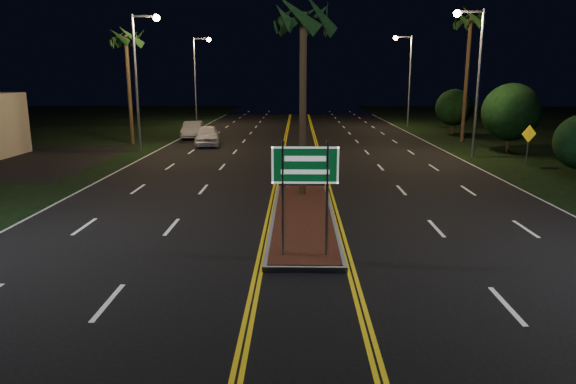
{
  "coord_description": "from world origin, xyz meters",
  "views": [
    {
      "loc": [
        -0.2,
        -10.74,
        5.0
      ],
      "look_at": [
        -0.47,
        3.07,
        1.9
      ],
      "focal_mm": 32.0,
      "sensor_mm": 36.0,
      "label": 1
    }
  ],
  "objects_px": {
    "streetlight_right_mid": "(473,66)",
    "streetlight_left_mid": "(141,67)",
    "shrub_mid": "(511,112)",
    "car_far": "(193,128)",
    "highway_sign": "(305,176)",
    "car_near": "(207,134)",
    "median_island": "(303,217)",
    "streetlight_left_far": "(198,71)",
    "palm_median": "(303,18)",
    "palm_left_far": "(126,39)",
    "shrub_far": "(454,107)",
    "warning_sign": "(528,140)",
    "streetlight_right_far": "(406,70)",
    "palm_right_far": "(471,21)"
  },
  "relations": [
    {
      "from": "streetlight_left_far",
      "to": "car_far",
      "type": "height_order",
      "value": "streetlight_left_far"
    },
    {
      "from": "palm_left_far",
      "to": "car_near",
      "type": "relative_size",
      "value": 1.68
    },
    {
      "from": "highway_sign",
      "to": "car_near",
      "type": "height_order",
      "value": "highway_sign"
    },
    {
      "from": "palm_median",
      "to": "warning_sign",
      "type": "height_order",
      "value": "palm_median"
    },
    {
      "from": "streetlight_left_far",
      "to": "palm_left_far",
      "type": "distance_m",
      "value": 16.28
    },
    {
      "from": "median_island",
      "to": "streetlight_left_mid",
      "type": "xyz_separation_m",
      "value": [
        -10.61,
        17.0,
        5.57
      ]
    },
    {
      "from": "streetlight_right_far",
      "to": "car_near",
      "type": "distance_m",
      "value": 23.37
    },
    {
      "from": "streetlight_left_far",
      "to": "palm_right_far",
      "type": "xyz_separation_m",
      "value": [
        23.41,
        -14.0,
        3.49
      ]
    },
    {
      "from": "highway_sign",
      "to": "palm_median",
      "type": "xyz_separation_m",
      "value": [
        0.0,
        7.7,
        4.87
      ]
    },
    {
      "from": "palm_right_far",
      "to": "warning_sign",
      "type": "xyz_separation_m",
      "value": [
        0.2,
        -11.23,
        -7.65
      ]
    },
    {
      "from": "median_island",
      "to": "streetlight_left_mid",
      "type": "height_order",
      "value": "streetlight_left_mid"
    },
    {
      "from": "shrub_far",
      "to": "highway_sign",
      "type": "bearing_deg",
      "value": -112.57
    },
    {
      "from": "streetlight_left_far",
      "to": "streetlight_right_mid",
      "type": "xyz_separation_m",
      "value": [
        21.23,
        -22.0,
        0.0
      ]
    },
    {
      "from": "highway_sign",
      "to": "streetlight_left_mid",
      "type": "bearing_deg",
      "value": 116.59
    },
    {
      "from": "palm_right_far",
      "to": "palm_median",
      "type": "bearing_deg",
      "value": -123.28
    },
    {
      "from": "highway_sign",
      "to": "shrub_far",
      "type": "xyz_separation_m",
      "value": [
        13.8,
        33.2,
        -0.07
      ]
    },
    {
      "from": "median_island",
      "to": "shrub_mid",
      "type": "distance_m",
      "value": 22.18
    },
    {
      "from": "shrub_far",
      "to": "streetlight_left_far",
      "type": "bearing_deg",
      "value": 161.86
    },
    {
      "from": "shrub_mid",
      "to": "car_near",
      "type": "relative_size",
      "value": 0.88
    },
    {
      "from": "median_island",
      "to": "palm_right_far",
      "type": "relative_size",
      "value": 1.0
    },
    {
      "from": "palm_right_far",
      "to": "car_near",
      "type": "xyz_separation_m",
      "value": [
        -19.75,
        -2.65,
        -8.27
      ]
    },
    {
      "from": "streetlight_right_mid",
      "to": "car_near",
      "type": "bearing_deg",
      "value": 163.06
    },
    {
      "from": "car_near",
      "to": "warning_sign",
      "type": "height_order",
      "value": "warning_sign"
    },
    {
      "from": "highway_sign",
      "to": "streetlight_right_mid",
      "type": "xyz_separation_m",
      "value": [
        10.61,
        19.2,
        3.25
      ]
    },
    {
      "from": "streetlight_right_mid",
      "to": "shrub_mid",
      "type": "bearing_deg",
      "value": 30.56
    },
    {
      "from": "car_far",
      "to": "warning_sign",
      "type": "xyz_separation_m",
      "value": [
        21.96,
        -13.24,
        0.69
      ]
    },
    {
      "from": "streetlight_right_mid",
      "to": "palm_left_far",
      "type": "xyz_separation_m",
      "value": [
        -23.41,
        6.0,
        2.09
      ]
    },
    {
      "from": "palm_median",
      "to": "warning_sign",
      "type": "xyz_separation_m",
      "value": [
        13.0,
        8.27,
        -5.78
      ]
    },
    {
      "from": "shrub_far",
      "to": "car_far",
      "type": "height_order",
      "value": "shrub_far"
    },
    {
      "from": "streetlight_left_mid",
      "to": "streetlight_left_far",
      "type": "bearing_deg",
      "value": 90.0
    },
    {
      "from": "palm_median",
      "to": "shrub_far",
      "type": "relative_size",
      "value": 2.1
    },
    {
      "from": "streetlight_left_far",
      "to": "car_far",
      "type": "distance_m",
      "value": 13.04
    },
    {
      "from": "streetlight_left_mid",
      "to": "shrub_mid",
      "type": "relative_size",
      "value": 1.95
    },
    {
      "from": "streetlight_right_far",
      "to": "palm_left_far",
      "type": "relative_size",
      "value": 1.02
    },
    {
      "from": "shrub_far",
      "to": "streetlight_right_far",
      "type": "bearing_deg",
      "value": 117.98
    },
    {
      "from": "streetlight_right_mid",
      "to": "warning_sign",
      "type": "bearing_deg",
      "value": -53.54
    },
    {
      "from": "palm_right_far",
      "to": "shrub_mid",
      "type": "height_order",
      "value": "palm_right_far"
    },
    {
      "from": "streetlight_left_mid",
      "to": "car_far",
      "type": "distance_m",
      "value": 9.51
    },
    {
      "from": "car_far",
      "to": "shrub_far",
      "type": "bearing_deg",
      "value": 6.25
    },
    {
      "from": "median_island",
      "to": "streetlight_right_far",
      "type": "xyz_separation_m",
      "value": [
        10.61,
        35.0,
        5.57
      ]
    },
    {
      "from": "median_island",
      "to": "highway_sign",
      "type": "relative_size",
      "value": 3.2
    },
    {
      "from": "highway_sign",
      "to": "car_near",
      "type": "relative_size",
      "value": 0.61
    },
    {
      "from": "streetlight_right_mid",
      "to": "streetlight_left_mid",
      "type": "bearing_deg",
      "value": 174.62
    },
    {
      "from": "streetlight_right_mid",
      "to": "shrub_far",
      "type": "bearing_deg",
      "value": 77.18
    },
    {
      "from": "streetlight_left_mid",
      "to": "warning_sign",
      "type": "distance_m",
      "value": 24.54
    },
    {
      "from": "highway_sign",
      "to": "car_near",
      "type": "distance_m",
      "value": 25.56
    },
    {
      "from": "streetlight_left_mid",
      "to": "shrub_mid",
      "type": "xyz_separation_m",
      "value": [
        24.61,
        0.0,
        -2.93
      ]
    },
    {
      "from": "median_island",
      "to": "streetlight_left_far",
      "type": "xyz_separation_m",
      "value": [
        -10.61,
        37.0,
        5.57
      ]
    },
    {
      "from": "palm_left_far",
      "to": "shrub_mid",
      "type": "relative_size",
      "value": 1.9
    },
    {
      "from": "streetlight_left_far",
      "to": "shrub_mid",
      "type": "xyz_separation_m",
      "value": [
        24.61,
        -20.0,
        -2.93
      ]
    }
  ]
}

